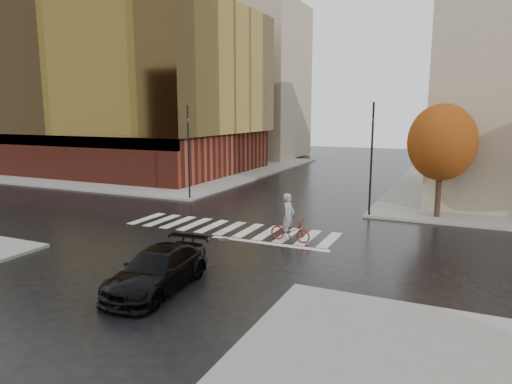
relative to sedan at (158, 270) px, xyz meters
The scene contains 12 objects.
ground 8.31m from the sedan, 101.45° to the left, with size 120.00×120.00×0.00m, color black.
sidewalk_nw 36.89m from the sedan, 127.87° to the left, with size 30.00×30.00×0.15m, color gray.
crosswalk 8.80m from the sedan, 100.80° to the left, with size 12.00×3.00×0.01m, color silver.
office_glass 36.02m from the sedan, 132.17° to the left, with size 27.00×19.00×16.00m.
building_nw_far 49.35m from the sedan, 111.36° to the left, with size 14.00×12.00×20.00m, color tan.
tree_ne_a 18.01m from the sedan, 61.69° to the left, with size 3.80×3.80×6.50m.
sedan is the anchor object (origin of this frame).
cyclist 7.90m from the sedan, 74.35° to the left, with size 2.12×0.90×2.34m.
traffic_light_nw 16.83m from the sedan, 118.67° to the left, with size 0.19×0.17×6.46m.
traffic_light_ne 15.46m from the sedan, 72.09° to the left, with size 0.15×0.17×6.58m.
fire_hydrant 21.53m from the sedan, 122.73° to the left, with size 0.24×0.24×0.67m.
manhole 6.60m from the sedan, 97.75° to the left, with size 0.54×0.54×0.01m, color #49371A.
Camera 1 is at (11.07, -20.59, 6.17)m, focal length 32.00 mm.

